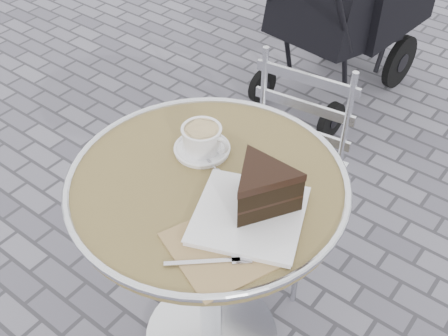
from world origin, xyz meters
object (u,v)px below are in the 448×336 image
Objects in this scene: cappuccino_set at (202,141)px; cake_plate_set at (259,195)px; baby_stroller at (349,5)px; cafe_table at (209,225)px; bistro_chair at (293,146)px.

cake_plate_set reaches higher than cappuccino_set.
cafe_table is at bearing -69.86° from baby_stroller.
cake_plate_set reaches higher than cafe_table.
cake_plate_set is (0.17, -0.02, 0.23)m from cafe_table.
cafe_table is 0.23m from cappuccino_set.
cappuccino_set is 1.57m from baby_stroller.
cafe_table is 4.46× the size of cappuccino_set.
bistro_chair is (-0.21, 0.52, -0.31)m from cake_plate_set.
cappuccino_set reaches higher than cafe_table.
cafe_table is 0.28m from cake_plate_set.
cappuccino_set is at bearing -72.07° from baby_stroller.
bistro_chair is at bearing -65.76° from baby_stroller.
cafe_table is 0.70× the size of baby_stroller.
bistro_chair is (0.03, 0.43, -0.28)m from cappuccino_set.
bistro_chair is at bearing 95.50° from cafe_table.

